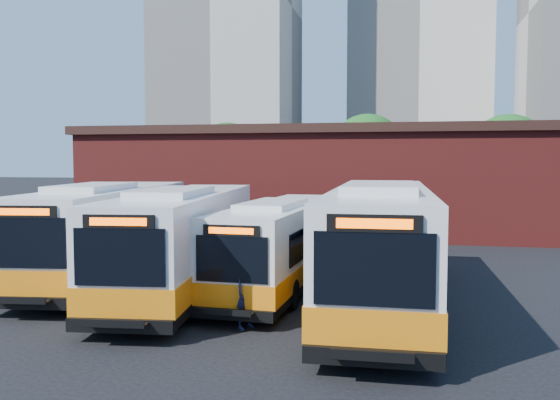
% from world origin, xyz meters
% --- Properties ---
extents(ground, '(220.00, 220.00, 0.00)m').
position_xyz_m(ground, '(0.00, 0.00, 0.00)').
color(ground, black).
extents(bus_west, '(4.35, 13.36, 3.59)m').
position_xyz_m(bus_west, '(-5.80, 2.96, 1.63)').
color(bus_west, silver).
rests_on(bus_west, ground).
extents(bus_midwest, '(4.13, 13.19, 3.54)m').
position_xyz_m(bus_midwest, '(-2.11, 1.37, 1.61)').
color(bus_midwest, silver).
rests_on(bus_midwest, ground).
extents(bus_mideast, '(2.83, 11.48, 3.10)m').
position_xyz_m(bus_mideast, '(1.11, 2.40, 1.41)').
color(bus_mideast, silver).
rests_on(bus_mideast, ground).
extents(bus_east, '(3.19, 14.03, 3.80)m').
position_xyz_m(bus_east, '(4.57, 0.73, 1.73)').
color(bus_east, silver).
rests_on(bus_east, ground).
extents(transit_worker, '(0.72, 0.85, 1.96)m').
position_xyz_m(transit_worker, '(1.21, -2.85, 0.98)').
color(transit_worker, '#121536').
rests_on(transit_worker, ground).
extents(depot_building, '(28.60, 12.60, 6.40)m').
position_xyz_m(depot_building, '(0.00, 20.00, 3.26)').
color(depot_building, maroon).
rests_on(depot_building, ground).
extents(tree_west, '(6.00, 6.00, 7.65)m').
position_xyz_m(tree_west, '(-10.00, 32.00, 4.64)').
color(tree_west, '#382314').
rests_on(tree_west, ground).
extents(tree_mid, '(6.56, 6.56, 8.36)m').
position_xyz_m(tree_mid, '(2.00, 34.00, 5.08)').
color(tree_mid, '#382314').
rests_on(tree_mid, ground).
extents(tree_east, '(6.24, 6.24, 7.96)m').
position_xyz_m(tree_east, '(13.00, 31.00, 4.83)').
color(tree_east, '#382314').
rests_on(tree_east, ground).
extents(tower_left, '(20.00, 18.00, 56.20)m').
position_xyz_m(tower_left, '(-22.00, 72.00, 27.84)').
color(tower_left, '#B4AFA5').
rests_on(tower_left, ground).
extents(tower_center, '(22.00, 20.00, 61.20)m').
position_xyz_m(tower_center, '(7.00, 86.00, 30.34)').
color(tower_center, beige).
rests_on(tower_center, ground).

